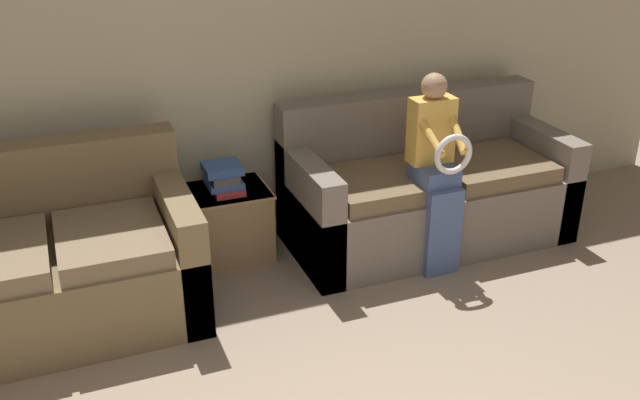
{
  "coord_description": "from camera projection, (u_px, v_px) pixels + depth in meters",
  "views": [
    {
      "loc": [
        -0.94,
        -1.36,
        2.35
      ],
      "look_at": [
        0.3,
        1.81,
        0.77
      ],
      "focal_mm": 40.0,
      "sensor_mm": 36.0,
      "label": 1
    }
  ],
  "objects": [
    {
      "name": "book_stack",
      "position": [
        223.0,
        178.0,
        4.55
      ],
      "size": [
        0.23,
        0.29,
        0.18
      ],
      "color": "#BC3833",
      "rests_on": "side_shelf"
    },
    {
      "name": "side_shelf",
      "position": [
        227.0,
        221.0,
        4.69
      ],
      "size": [
        0.55,
        0.46,
        0.47
      ],
      "color": "#9E7A51",
      "rests_on": "ground_plane"
    },
    {
      "name": "couch_side",
      "position": [
        56.0,
        265.0,
        3.98
      ],
      "size": [
        1.53,
        0.95,
        0.95
      ],
      "color": "brown",
      "rests_on": "ground_plane"
    },
    {
      "name": "wall_back",
      "position": [
        204.0,
        57.0,
        4.48
      ],
      "size": [
        7.48,
        0.06,
        2.55
      ],
      "color": "#BCB293",
      "rests_on": "ground_plane"
    },
    {
      "name": "child_left_seated",
      "position": [
        437.0,
        166.0,
        4.38
      ],
      "size": [
        0.28,
        0.37,
        1.25
      ],
      "color": "#475B8E",
      "rests_on": "ground_plane"
    },
    {
      "name": "couch_main",
      "position": [
        425.0,
        190.0,
        4.88
      ],
      "size": [
        1.9,
        0.87,
        0.97
      ],
      "color": "#70665B",
      "rests_on": "ground_plane"
    }
  ]
}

